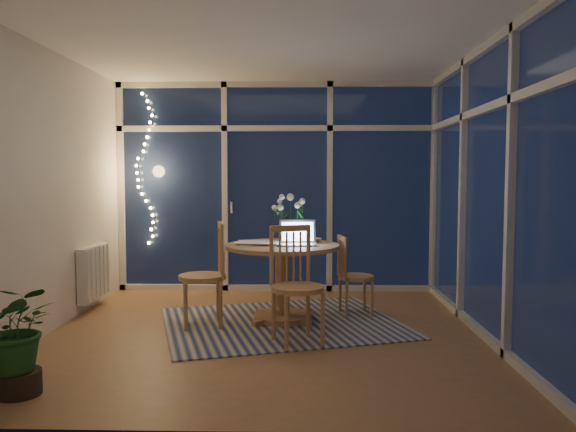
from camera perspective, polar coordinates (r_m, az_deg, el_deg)
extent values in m
plane|color=olive|center=(5.26, -2.09, -11.79)|extent=(4.00, 4.00, 0.00)
plane|color=white|center=(5.19, -2.16, 17.02)|extent=(4.00, 4.00, 0.00)
cube|color=silver|center=(7.06, -1.08, 2.94)|extent=(4.00, 0.04, 2.60)
cube|color=silver|center=(3.07, -4.52, 1.56)|extent=(4.00, 0.04, 2.60)
cube|color=silver|center=(5.56, -23.19, 2.34)|extent=(0.04, 4.00, 2.60)
cube|color=silver|center=(5.32, 19.93, 2.36)|extent=(0.04, 4.00, 2.60)
cube|color=silver|center=(7.02, -1.10, 2.94)|extent=(4.00, 0.10, 2.60)
cube|color=silver|center=(5.31, 19.52, 2.37)|extent=(0.10, 4.00, 2.60)
cube|color=silver|center=(6.45, -19.12, -5.42)|extent=(0.10, 0.70, 0.58)
cube|color=black|center=(10.16, 2.53, -4.44)|extent=(12.00, 6.00, 0.10)
cube|color=#322112|center=(10.57, -0.21, 1.12)|extent=(11.00, 0.08, 1.80)
cube|color=#33353D|center=(13.57, 1.46, 7.25)|extent=(7.00, 3.00, 2.20)
sphere|color=black|center=(8.58, -6.00, -2.58)|extent=(0.90, 0.90, 0.90)
cube|color=#B6B094|center=(5.57, -0.60, -10.79)|extent=(2.66, 2.36, 0.01)
cylinder|color=#B0744F|center=(5.59, -0.56, -6.80)|extent=(1.40, 1.40, 0.77)
cube|color=#B0744F|center=(5.42, -8.71, -5.87)|extent=(0.56, 0.56, 1.01)
cube|color=#B0744F|center=(5.86, 6.92, -5.96)|extent=(0.45, 0.45, 0.84)
cube|color=#B0744F|center=(4.80, 0.99, -7.04)|extent=(0.62, 0.62, 1.02)
imported|color=white|center=(5.78, 0.27, -1.55)|extent=(0.25, 0.25, 0.21)
imported|color=silver|center=(5.76, 2.72, -2.43)|extent=(0.19, 0.19, 0.04)
cube|color=white|center=(5.56, -2.81, -2.74)|extent=(0.44, 0.35, 0.02)
cube|color=black|center=(5.37, -0.64, -3.06)|extent=(0.10, 0.06, 0.01)
imported|color=#19471E|center=(4.14, -25.75, -11.11)|extent=(0.63, 0.57, 0.76)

